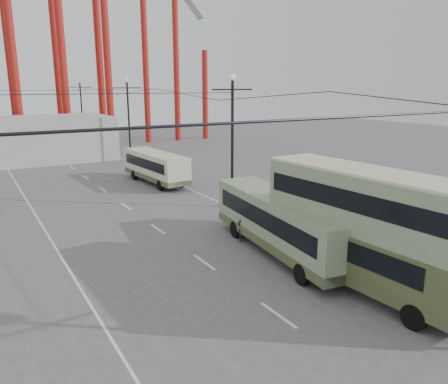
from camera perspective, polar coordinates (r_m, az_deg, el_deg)
ground at (r=15.74m, az=19.75°, el=-20.17°), size 160.00×160.00×0.00m
road_markings at (r=30.51m, az=-11.04°, el=-2.82°), size 12.52×120.00×0.01m
lamp_post_mid at (r=30.80m, az=1.09°, el=6.48°), size 3.20×0.44×9.32m
lamp_post_far at (r=50.73m, az=-12.32°, el=9.05°), size 3.20×0.44×9.32m
lamp_post_distant at (r=71.88m, az=-18.07°, el=9.99°), size 3.20×0.44×9.32m
fairground_shed at (r=55.45m, az=-26.08°, el=6.08°), size 22.00×10.00×5.00m
double_decker_bus at (r=19.19m, az=18.22°, el=-4.08°), size 3.05×9.87×5.23m
single_decker_green at (r=22.79m, az=7.52°, el=-3.93°), size 3.70×10.89×3.02m
single_decker_cream at (r=39.53m, az=-8.94°, el=3.37°), size 2.87×9.02×2.76m
pedestrian at (r=24.55m, az=2.39°, el=-4.62°), size 0.64×0.45×1.68m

